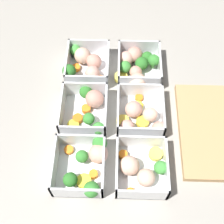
# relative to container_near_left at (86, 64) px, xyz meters

# --- Properties ---
(ground_plane) EXTENTS (4.00, 4.00, 0.00)m
(ground_plane) POSITION_rel_container_near_left_xyz_m (0.16, 0.08, -0.03)
(ground_plane) COLOR gray
(container_near_left) EXTENTS (0.14, 0.13, 0.06)m
(container_near_left) POSITION_rel_container_near_left_xyz_m (0.00, 0.00, 0.00)
(container_near_left) COLOR white
(container_near_left) RESTS_ON ground_plane
(container_near_center) EXTENTS (0.15, 0.12, 0.06)m
(container_near_center) POSITION_rel_container_near_left_xyz_m (0.15, 0.02, -0.00)
(container_near_center) COLOR white
(container_near_center) RESTS_ON ground_plane
(container_near_right) EXTENTS (0.16, 0.14, 0.06)m
(container_near_right) POSITION_rel_container_near_left_xyz_m (0.32, 0.02, 0.00)
(container_near_right) COLOR white
(container_near_right) RESTS_ON ground_plane
(container_far_left) EXTENTS (0.17, 0.14, 0.06)m
(container_far_left) POSITION_rel_container_near_left_xyz_m (0.01, 0.15, 0.00)
(container_far_left) COLOR white
(container_far_left) RESTS_ON ground_plane
(container_far_center) EXTENTS (0.14, 0.14, 0.06)m
(container_far_center) POSITION_rel_container_near_left_xyz_m (0.17, 0.16, -0.00)
(container_far_center) COLOR white
(container_far_center) RESTS_ON ground_plane
(container_far_right) EXTENTS (0.14, 0.13, 0.06)m
(container_far_right) POSITION_rel_container_near_left_xyz_m (0.32, 0.16, -0.00)
(container_far_right) COLOR white
(container_far_right) RESTS_ON ground_plane
(cutting_board) EXTENTS (0.28, 0.18, 0.02)m
(cutting_board) POSITION_rel_container_near_left_xyz_m (0.20, 0.35, -0.02)
(cutting_board) COLOR tan
(cutting_board) RESTS_ON ground_plane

